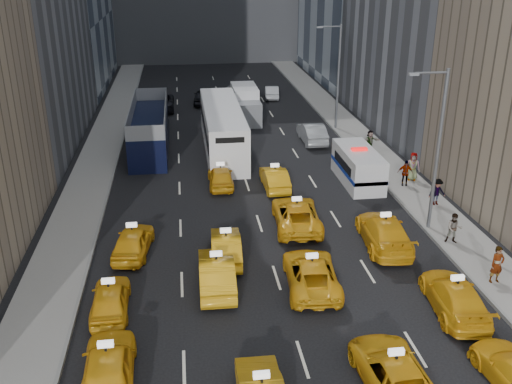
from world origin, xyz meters
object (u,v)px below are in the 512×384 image
at_px(nypd_van, 358,167).
at_px(city_bus, 223,129).
at_px(box_truck, 246,104).
at_px(pedestrian_0, 497,265).
at_px(double_decker, 150,127).

relative_size(nypd_van, city_bus, 0.43).
xyz_separation_m(box_truck, pedestrian_0, (8.16, -30.30, -0.39)).
bearing_deg(pedestrian_0, double_decker, 120.67).
xyz_separation_m(double_decker, pedestrian_0, (16.64, -22.78, -0.66)).
bearing_deg(double_decker, city_bus, -9.20).
relative_size(city_bus, box_truck, 2.05).
height_order(nypd_van, city_bus, city_bus).
bearing_deg(nypd_van, box_truck, 113.89).
distance_m(city_bus, pedestrian_0, 24.29).
bearing_deg(nypd_van, city_bus, 141.16).
bearing_deg(nypd_van, pedestrian_0, -73.90).
relative_size(nypd_van, pedestrian_0, 3.22).
bearing_deg(box_truck, double_decker, -142.92).
relative_size(double_decker, box_truck, 1.81).
height_order(city_bus, box_truck, city_bus).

